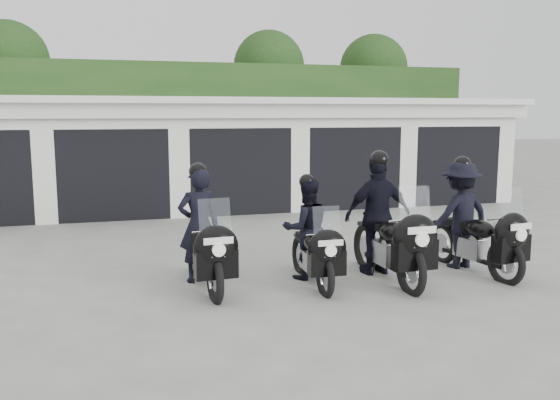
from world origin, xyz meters
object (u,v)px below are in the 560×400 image
object	(u,v)px
police_bike_a	(203,237)
police_bike_b	(310,236)
police_bike_c	(383,223)
police_bike_d	(467,221)

from	to	relation	value
police_bike_a	police_bike_b	xyz separation A→B (m)	(1.62, -0.14, -0.04)
police_bike_c	police_bike_d	xyz separation A→B (m)	(1.52, 0.03, -0.05)
police_bike_b	police_bike_c	distance (m)	1.20
police_bike_a	police_bike_b	world-z (taller)	police_bike_a
police_bike_a	police_bike_c	size ratio (longest dim) A/B	0.92
police_bike_b	police_bike_c	bearing A→B (deg)	-2.64
police_bike_c	police_bike_d	world-z (taller)	police_bike_c
police_bike_a	police_bike_c	distance (m)	2.82
police_bike_c	police_bike_b	bearing A→B (deg)	175.23
police_bike_a	police_bike_b	distance (m)	1.63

